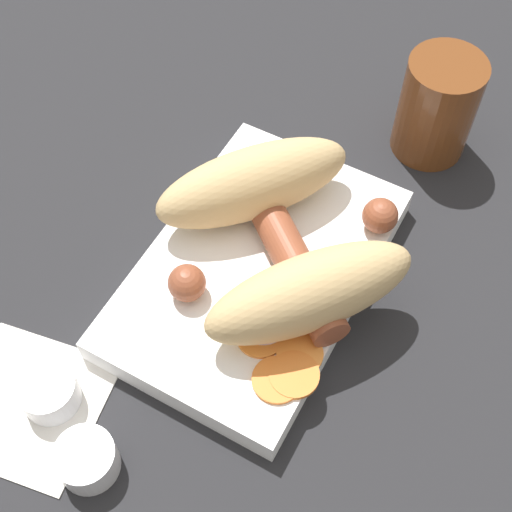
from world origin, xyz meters
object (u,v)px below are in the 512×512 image
at_px(sausage, 287,248).
at_px(condiment_cup_far, 87,460).
at_px(food_tray, 256,272).
at_px(bread_roll, 280,235).
at_px(drink_glass, 437,107).
at_px(condiment_cup_near, 50,394).

distance_m(sausage, condiment_cup_far, 0.20).
bearing_deg(food_tray, bread_roll, 137.71).
distance_m(sausage, drink_glass, 0.19).
xyz_separation_m(condiment_cup_near, condiment_cup_far, (0.03, 0.05, 0.00)).
relative_size(food_tray, drink_glass, 2.61).
bearing_deg(bread_roll, sausage, 100.19).
xyz_separation_m(bread_roll, sausage, (-0.00, 0.01, -0.02)).
bearing_deg(condiment_cup_far, bread_roll, 168.49).
height_order(food_tray, sausage, sausage).
relative_size(bread_roll, drink_glass, 2.37).
distance_m(bread_roll, condiment_cup_near, 0.20).
distance_m(food_tray, sausage, 0.03).
distance_m(bread_roll, condiment_cup_far, 0.20).
distance_m(food_tray, drink_glass, 0.21).
height_order(bread_roll, condiment_cup_near, bread_roll).
relative_size(sausage, drink_glass, 1.63).
bearing_deg(sausage, condiment_cup_near, -29.30).
relative_size(bread_roll, condiment_cup_near, 5.33).
relative_size(condiment_cup_far, drink_glass, 0.44).
height_order(food_tray, condiment_cup_far, condiment_cup_far).
height_order(sausage, condiment_cup_far, sausage).
xyz_separation_m(food_tray, condiment_cup_far, (0.18, -0.03, -0.00)).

